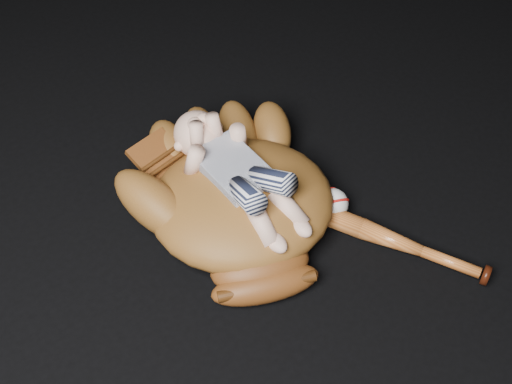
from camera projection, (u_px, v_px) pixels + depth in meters
baseball_glove at (242, 196)px, 1.32m from camera, size 0.66×0.69×0.17m
newborn_baby at (242, 175)px, 1.28m from camera, size 0.18×0.39×0.15m
baseball_bat at (375, 233)px, 1.33m from camera, size 0.24×0.46×0.05m
baseball at (332, 204)px, 1.37m from camera, size 0.07×0.07×0.07m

